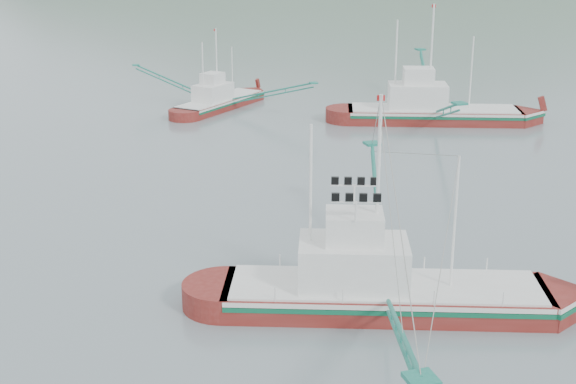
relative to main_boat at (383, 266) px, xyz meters
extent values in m
plane|color=slate|center=(-1.86, 2.62, -2.16)|extent=(1200.00, 1200.00, 0.00)
cube|color=maroon|center=(0.13, -0.05, -1.96)|extent=(15.24, 8.71, 1.97)
cube|color=silver|center=(0.13, -0.05, -1.12)|extent=(14.99, 8.68, 0.22)
cube|color=#0C5839|center=(0.13, -0.05, -1.37)|extent=(14.99, 8.70, 0.22)
cube|color=silver|center=(0.13, -0.05, -0.93)|extent=(14.48, 8.27, 0.12)
cube|color=silver|center=(-1.26, 0.45, 0.11)|extent=(5.70, 4.63, 2.17)
cube|color=silver|center=(-1.26, 0.45, 1.88)|extent=(3.14, 2.91, 1.38)
cylinder|color=white|center=(-0.33, 0.12, 3.46)|extent=(0.16, 0.16, 8.87)
cylinder|color=white|center=(-3.12, 1.12, 2.79)|extent=(0.14, 0.14, 7.54)
cylinder|color=white|center=(2.91, -1.05, 2.13)|extent=(0.12, 0.12, 6.21)
cube|color=maroon|center=(19.80, 33.85, -1.95)|extent=(16.07, 9.30, 2.08)
cube|color=silver|center=(19.80, 33.85, -1.07)|extent=(15.80, 9.27, 0.23)
cube|color=#0C5839|center=(19.80, 33.85, -1.33)|extent=(15.81, 9.29, 0.23)
cube|color=silver|center=(19.80, 33.85, -0.86)|extent=(15.26, 8.83, 0.12)
cube|color=silver|center=(18.34, 34.39, 0.23)|extent=(6.03, 4.92, 2.29)
cube|color=silver|center=(18.34, 34.39, 2.10)|extent=(3.33, 3.08, 1.46)
cylinder|color=white|center=(19.32, 34.03, 3.77)|extent=(0.17, 0.17, 9.35)
cylinder|color=white|center=(16.39, 35.11, 3.06)|extent=(0.15, 0.15, 7.95)
cylinder|color=white|center=(22.73, 32.78, 2.36)|extent=(0.12, 0.12, 6.55)
cube|color=maroon|center=(2.47, 45.61, -2.00)|extent=(10.47, 10.11, 1.53)
cube|color=silver|center=(2.47, 45.61, -1.35)|extent=(10.34, 10.00, 0.17)
cube|color=#0C5839|center=(2.47, 45.61, -1.54)|extent=(10.35, 10.01, 0.17)
cube|color=silver|center=(2.47, 45.61, -1.20)|extent=(9.94, 9.61, 0.09)
cube|color=silver|center=(1.63, 44.82, -0.40)|extent=(4.47, 4.41, 1.69)
cube|color=silver|center=(1.63, 44.82, 0.98)|extent=(2.61, 2.59, 1.07)
cylinder|color=white|center=(2.19, 45.35, 2.21)|extent=(0.12, 0.12, 6.90)
cylinder|color=white|center=(0.51, 43.77, 1.69)|extent=(0.11, 0.11, 5.86)
cylinder|color=white|center=(4.14, 47.19, 1.18)|extent=(0.09, 0.09, 4.83)
camera|label=1|loc=(-13.93, -30.73, 14.43)|focal=50.00mm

